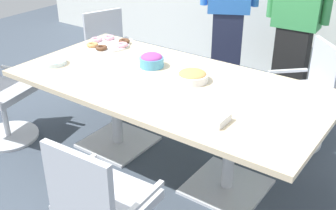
% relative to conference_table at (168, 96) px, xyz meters
% --- Properties ---
extents(ground_plane, '(10.00, 10.00, 0.01)m').
position_rel_conference_table_xyz_m(ground_plane, '(0.00, 0.00, -0.63)').
color(ground_plane, '#3D4754').
extents(conference_table, '(2.40, 1.20, 0.75)m').
position_rel_conference_table_xyz_m(conference_table, '(0.00, 0.00, 0.00)').
color(conference_table, '#CCB793').
rests_on(conference_table, ground).
extents(office_chair_0, '(0.76, 0.76, 0.91)m').
position_rel_conference_table_xyz_m(office_chair_0, '(0.73, 0.99, -0.22)').
color(office_chair_0, silver).
rests_on(office_chair_0, ground).
extents(office_chair_1, '(0.69, 0.69, 0.91)m').
position_rel_conference_table_xyz_m(office_chair_1, '(-1.26, 0.73, -0.22)').
color(office_chair_1, silver).
rests_on(office_chair_1, ground).
extents(person_standing_0, '(0.58, 0.40, 1.85)m').
position_rel_conference_table_xyz_m(person_standing_0, '(-0.36, 1.60, 0.35)').
color(person_standing_0, '#232842').
rests_on(person_standing_0, ground).
extents(person_standing_1, '(0.61, 0.25, 1.77)m').
position_rel_conference_table_xyz_m(person_standing_1, '(0.38, 1.60, 0.30)').
color(person_standing_1, black).
rests_on(person_standing_1, ground).
extents(snack_bowl_cookies, '(0.24, 0.24, 0.08)m').
position_rel_conference_table_xyz_m(snack_bowl_cookies, '(0.14, 0.11, 0.17)').
color(snack_bowl_cookies, white).
rests_on(snack_bowl_cookies, conference_table).
extents(snack_bowl_candy_mix, '(0.20, 0.20, 0.11)m').
position_rel_conference_table_xyz_m(snack_bowl_candy_mix, '(-0.28, 0.17, 0.18)').
color(snack_bowl_candy_mix, '#4C9EC6').
rests_on(snack_bowl_candy_mix, conference_table).
extents(donut_platter, '(0.40, 0.39, 0.04)m').
position_rel_conference_table_xyz_m(donut_platter, '(-0.93, 0.35, 0.14)').
color(donut_platter, white).
rests_on(donut_platter, conference_table).
extents(plate_stack, '(0.21, 0.21, 0.04)m').
position_rel_conference_table_xyz_m(plate_stack, '(-0.97, -0.26, 0.14)').
color(plate_stack, white).
rests_on(plate_stack, conference_table).
extents(napkin_pile, '(0.16, 0.16, 0.05)m').
position_rel_conference_table_xyz_m(napkin_pile, '(0.59, -0.34, 0.15)').
color(napkin_pile, white).
rests_on(napkin_pile, conference_table).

